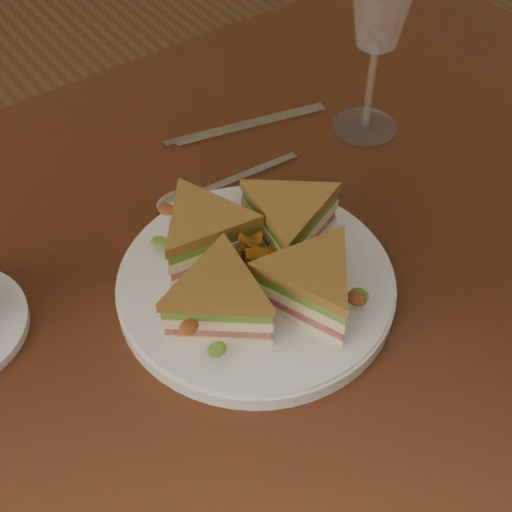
# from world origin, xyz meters

# --- Properties ---
(table) EXTENTS (1.20, 0.80, 0.75)m
(table) POSITION_xyz_m (0.00, 0.00, 0.65)
(table) COLOR #34160B
(table) RESTS_ON ground
(plate) EXTENTS (0.28, 0.28, 0.02)m
(plate) POSITION_xyz_m (-0.05, -0.04, 0.76)
(plate) COLOR white
(plate) RESTS_ON table
(sandwich_wedges) EXTENTS (0.26, 0.26, 0.06)m
(sandwich_wedges) POSITION_xyz_m (-0.05, -0.04, 0.80)
(sandwich_wedges) COLOR #FFEABC
(sandwich_wedges) RESTS_ON plate
(crisps_mound) EXTENTS (0.09, 0.09, 0.05)m
(crisps_mound) POSITION_xyz_m (-0.05, -0.04, 0.79)
(crisps_mound) COLOR #B06716
(crisps_mound) RESTS_ON plate
(spoon) EXTENTS (0.18, 0.03, 0.01)m
(spoon) POSITION_xyz_m (-0.02, 0.11, 0.75)
(spoon) COLOR silver
(spoon) RESTS_ON table
(knife) EXTENTS (0.21, 0.06, 0.00)m
(knife) POSITION_xyz_m (0.09, 0.18, 0.75)
(knife) COLOR silver
(knife) RESTS_ON table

